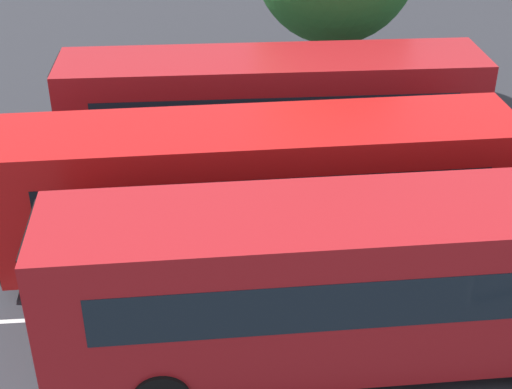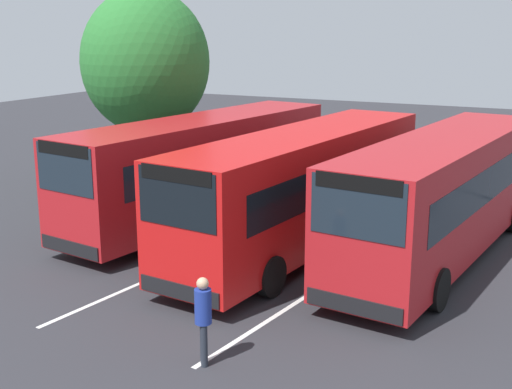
% 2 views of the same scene
% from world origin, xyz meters
% --- Properties ---
extents(ground_plane, '(75.14, 75.14, 0.00)m').
position_xyz_m(ground_plane, '(0.00, 0.00, 0.00)').
color(ground_plane, '#2B2B30').
extents(bus_far_left, '(11.40, 3.91, 3.35)m').
position_xyz_m(bus_far_left, '(-0.75, -4.10, 1.84)').
color(bus_far_left, '#AD191E').
rests_on(bus_far_left, ground).
extents(bus_center_left, '(11.37, 3.54, 3.35)m').
position_xyz_m(bus_center_left, '(0.49, -0.07, 1.84)').
color(bus_center_left, red).
rests_on(bus_center_left, ground).
extents(bus_center_right, '(11.38, 3.60, 3.35)m').
position_xyz_m(bus_center_right, '(-0.46, 3.63, 1.84)').
color(bus_center_right, '#AD191E').
rests_on(bus_center_right, ground).
extents(pedestrian, '(0.45, 0.45, 1.74)m').
position_xyz_m(pedestrian, '(7.69, 0.96, 1.03)').
color(pedestrian, '#232833').
rests_on(pedestrian, ground).
extents(depot_tree, '(5.20, 4.68, 7.61)m').
position_xyz_m(depot_tree, '(-3.81, -8.37, 4.87)').
color(depot_tree, '#4C3823').
rests_on(depot_tree, ground).
extents(lane_stripe_outer_left, '(15.85, 2.26, 0.01)m').
position_xyz_m(lane_stripe_outer_left, '(0.00, -1.93, 0.00)').
color(lane_stripe_outer_left, silver).
rests_on(lane_stripe_outer_left, ground).
extents(lane_stripe_inner_left, '(15.85, 2.26, 0.01)m').
position_xyz_m(lane_stripe_inner_left, '(0.00, 1.93, 0.00)').
color(lane_stripe_inner_left, silver).
rests_on(lane_stripe_inner_left, ground).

